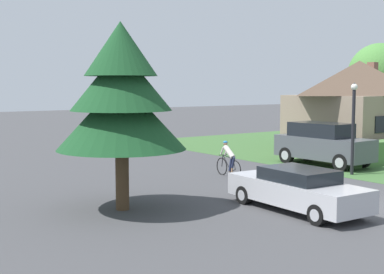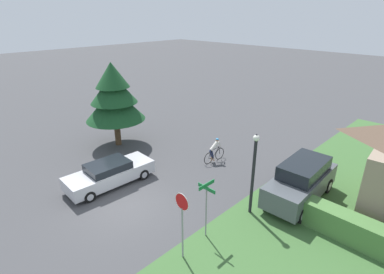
{
  "view_description": "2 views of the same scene",
  "coord_description": "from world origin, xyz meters",
  "views": [
    {
      "loc": [
        -14.48,
        -10.89,
        3.89
      ],
      "look_at": [
        -2.19,
        6.33,
        1.85
      ],
      "focal_mm": 50.0,
      "sensor_mm": 36.0,
      "label": 1
    },
    {
      "loc": [
        10.99,
        -6.49,
        8.82
      ],
      "look_at": [
        -0.99,
        5.66,
        1.69
      ],
      "focal_mm": 28.0,
      "sensor_mm": 36.0,
      "label": 2
    }
  ],
  "objects": [
    {
      "name": "parked_suv_right",
      "position": [
        5.81,
        6.51,
        1.05
      ],
      "size": [
        2.07,
        4.93,
        2.08
      ],
      "rotation": [
        0.0,
        0.0,
        1.61
      ],
      "color": "#4C5156",
      "rests_on": "ground"
    },
    {
      "name": "conifer_tall_near",
      "position": [
        -6.65,
        3.85,
        3.6
      ],
      "size": [
        4.04,
        4.04,
        5.86
      ],
      "color": "#4C3823",
      "rests_on": "ground"
    },
    {
      "name": "cottage_house",
      "position": [
        12.06,
        9.25,
        2.78
      ],
      "size": [
        8.78,
        6.58,
        5.36
      ],
      "rotation": [
        0.0,
        0.0,
        0.08
      ],
      "color": "gray",
      "rests_on": "ground"
    },
    {
      "name": "street_lamp",
      "position": [
        4.66,
        3.87,
        2.36
      ],
      "size": [
        0.28,
        0.28,
        4.04
      ],
      "color": "black",
      "rests_on": "ground"
    },
    {
      "name": "sedan_left_lane",
      "position": [
        -2.28,
        0.56,
        0.67
      ],
      "size": [
        1.97,
        4.85,
        1.34
      ],
      "rotation": [
        0.0,
        0.0,
        1.53
      ],
      "color": "#BCBCC1",
      "rests_on": "ground"
    },
    {
      "name": "cyclist",
      "position": [
        -0.01,
        6.67,
        0.72
      ],
      "size": [
        0.44,
        1.77,
        1.54
      ],
      "rotation": [
        0.0,
        0.0,
        1.5
      ],
      "color": "black",
      "rests_on": "ground"
    },
    {
      "name": "ground_plane",
      "position": [
        0.0,
        0.0,
        0.0
      ],
      "size": [
        140.0,
        140.0,
        0.0
      ],
      "primitive_type": "plane",
      "color": "#424244"
    },
    {
      "name": "deciduous_tree_right",
      "position": [
        17.14,
        11.49,
        4.55
      ],
      "size": [
        4.2,
        4.2,
        6.77
      ],
      "color": "#4C3823",
      "rests_on": "ground"
    }
  ]
}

